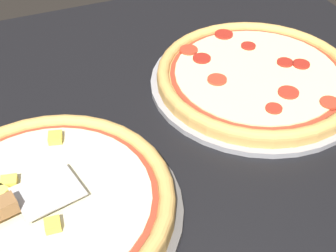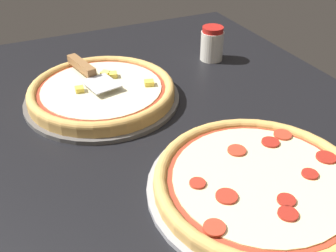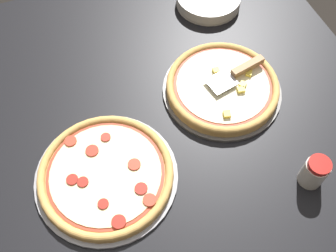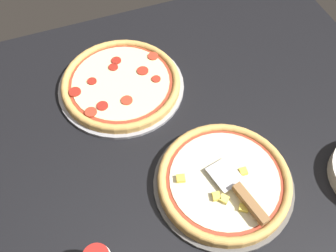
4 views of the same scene
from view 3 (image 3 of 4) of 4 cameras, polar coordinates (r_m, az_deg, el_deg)
name	(u,v)px [view 3 (image 3 of 4)]	position (r cm, az deg, el deg)	size (l,w,h in cm)	color
ground_plane	(174,101)	(121.21, 0.93, 3.61)	(122.50, 120.86, 3.60)	black
pizza_pan_front	(222,90)	(121.92, 7.80, 5.16)	(36.28, 36.28, 1.00)	#565451
pizza_front	(223,86)	(120.23, 7.92, 5.77)	(34.10, 34.10, 3.62)	tan
pizza_pan_back	(107,177)	(107.40, -8.90, -7.27)	(38.37, 38.37, 1.00)	#939399
pizza_back	(106,174)	(105.82, -9.02, -6.88)	(36.06, 36.06, 2.60)	tan
serving_spatula	(242,69)	(121.59, 10.74, 8.08)	(8.37, 19.92, 2.00)	#B7B7BC
parmesan_shaker	(314,172)	(108.90, 20.48, -6.25)	(6.38, 6.38, 9.52)	silver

